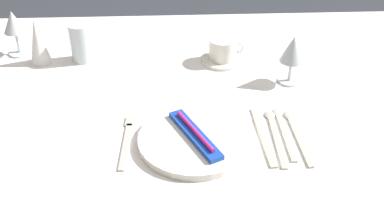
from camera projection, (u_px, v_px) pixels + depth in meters
name	position (u px, v px, depth m)	size (l,w,h in m)	color
dining_table	(191.00, 116.00, 1.36)	(1.80, 1.11, 0.74)	white
dinner_plate	(194.00, 140.00, 1.12)	(0.28, 0.28, 0.02)	white
toothbrush_package	(194.00, 134.00, 1.11)	(0.12, 0.20, 0.02)	blue
fork_outer	(127.00, 139.00, 1.13)	(0.03, 0.21, 0.00)	beige
dinner_knife	(263.00, 137.00, 1.14)	(0.03, 0.24, 0.00)	beige
spoon_soup	(274.00, 131.00, 1.16)	(0.03, 0.23, 0.01)	beige
spoon_dessert	(282.00, 127.00, 1.17)	(0.03, 0.22, 0.01)	beige
spoon_tea	(295.00, 130.00, 1.16)	(0.03, 0.22, 0.01)	beige
saucer_left	(222.00, 60.00, 1.46)	(0.13, 0.13, 0.01)	white
coffee_cup_left	(223.00, 49.00, 1.44)	(0.11, 0.09, 0.07)	white
wine_glass_centre	(14.00, 25.00, 1.45)	(0.07, 0.07, 0.15)	silver
wine_glass_left	(293.00, 51.00, 1.30)	(0.07, 0.07, 0.15)	silver
drink_tumbler	(81.00, 45.00, 1.44)	(0.07, 0.07, 0.12)	silver
napkin_folded	(38.00, 41.00, 1.42)	(0.06, 0.06, 0.14)	white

